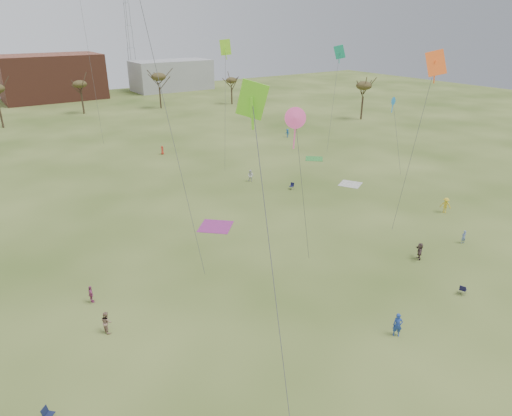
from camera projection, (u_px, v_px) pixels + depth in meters
ground at (349, 331)px, 32.55m from camera, size 260.00×260.00×0.00m
flyer_near_right at (398, 325)px, 31.72m from camera, size 0.78×0.77×1.81m
spectator_fore_b at (107, 322)px, 32.13m from camera, size 0.73×0.89×1.68m
spectator_fore_c at (420, 251)px, 41.94m from camera, size 1.43×1.46×1.67m
flyer_mid_b at (446, 205)px, 52.06m from camera, size 1.23×1.37×1.84m
flyer_mid_c at (464, 237)px, 44.99m from camera, size 0.58×0.45×1.41m
spectator_mid_d at (91, 294)px, 35.52m from camera, size 0.39×0.88×1.49m
spectator_mid_e at (251, 176)px, 62.07m from camera, size 1.01×1.03×1.67m
flyer_far_b at (162, 150)px, 74.67m from camera, size 0.68×0.82×1.43m
flyer_far_c at (287, 133)px, 85.50m from camera, size 0.77×1.12×1.60m
blanket_cream at (350, 184)px, 61.36m from camera, size 3.75×3.75×0.03m
blanket_plum at (216, 227)px, 48.86m from camera, size 4.78×4.78×0.03m
blanket_olive at (314, 159)px, 72.51m from camera, size 3.86×3.86×0.03m
camp_chair_center at (463, 291)px, 36.80m from camera, size 0.68×0.65×0.87m
camp_chair_right at (292, 187)px, 59.49m from camera, size 0.70×0.68×0.87m
kites_aloft at (146, 16)px, 46.63m from camera, size 61.26×66.82×27.10m
tree_line at (53, 95)px, 88.52m from camera, size 117.44×49.32×8.91m
building_brick at (52, 77)px, 124.12m from camera, size 26.00×16.00×12.00m
building_grey at (172, 75)px, 141.33m from camera, size 24.00×12.00×9.00m
radio_tower at (128, 25)px, 135.74m from camera, size 1.51×1.72×41.00m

